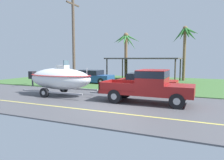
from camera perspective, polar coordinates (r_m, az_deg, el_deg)
ground at (r=19.76m, az=11.40°, el=-1.77°), size 36.00×22.00×0.11m
pickup_truck_towing at (r=12.24m, az=10.81°, el=-1.34°), size 5.49×1.98×1.93m
boat_on_trailer at (r=15.02m, az=-13.97°, el=0.39°), size 5.99×2.35×2.45m
parked_sedan_near at (r=17.09m, az=9.32°, el=-0.60°), size 4.66×1.82×1.38m
parked_sedan_far at (r=22.13m, az=-5.68°, el=0.90°), size 4.45×1.94×1.38m
carport_awning at (r=23.87m, az=8.93°, el=5.69°), size 7.67×5.30×2.65m
palm_tree_near_right at (r=26.54m, az=3.76°, el=9.58°), size 3.63×3.10×5.76m
palm_tree_mid at (r=25.72m, az=19.28°, el=10.75°), size 2.95×3.43×6.26m
utility_pole at (r=18.52m, az=-10.39°, el=10.23°), size 0.24×1.80×7.73m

